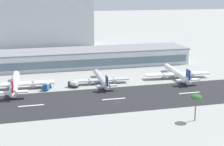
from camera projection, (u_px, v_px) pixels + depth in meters
The scene contains 13 objects.
ground_plane at pixel (119, 102), 168.79m from camera, with size 1400.00×1400.00×0.00m, color #9E9E99.
runway_strip at pixel (116, 99), 173.99m from camera, with size 800.00×40.42×0.08m, color #262628.
runway_centreline_dash_3 at pixel (31, 106), 163.81m from camera, with size 12.00×1.20×0.01m, color white.
runway_centreline_dash_4 at pixel (114, 99), 173.73m from camera, with size 12.00×1.20×0.01m, color white.
runway_centreline_dash_5 at pixel (189, 93), 183.87m from camera, with size 12.00×1.20×0.01m, color white.
terminal_building at pixel (87, 57), 248.74m from camera, with size 147.64×30.26×11.75m.
distant_hotel_block at pixel (27, 21), 326.55m from camera, with size 124.48×25.27×49.34m, color #BCBCC1.
airliner_red_tail_gate_0 at pixel (15, 84), 189.32m from camera, with size 43.69×47.67×9.95m.
airliner_black_tail_gate_1 at pixel (102, 80), 200.54m from camera, with size 32.54×40.10×8.36m.
airliner_navy_tail_gate_2 at pixel (178, 74), 212.74m from camera, with size 40.69×44.81×9.36m.
service_box_truck_0 at pixel (73, 84), 193.83m from camera, with size 5.91×5.97×3.25m.
service_fuel_truck_1 at pixel (47, 86), 190.13m from camera, with size 5.19×8.88×3.95m.
palm_tree_1 at pixel (196, 98), 143.23m from camera, with size 4.79×4.79×11.52m.
Camera 1 is at (-43.50, -154.57, 54.06)m, focal length 55.37 mm.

